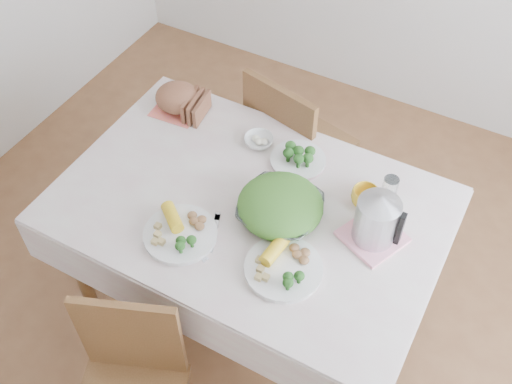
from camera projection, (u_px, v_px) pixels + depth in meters
The scene contains 17 objects.
floor at pixel (250, 304), 2.91m from camera, with size 3.60×3.60×0.00m, color brown.
dining_table at pixel (250, 260), 2.63m from camera, with size 1.40×0.90×0.75m, color brown.
tablecloth at pixel (249, 204), 2.35m from camera, with size 1.50×1.00×0.01m, color beige.
chair_far at pixel (301, 144), 2.99m from camera, with size 0.42×0.42×0.93m, color brown.
salad_bowl at pixel (280, 210), 2.27m from camera, with size 0.31×0.31×0.08m, color white.
dinner_plate_left at pixel (180, 234), 2.23m from camera, with size 0.28×0.28×0.02m, color white.
dinner_plate_right at pixel (283, 269), 2.13m from camera, with size 0.28×0.28×0.02m, color white.
broccoli_plate at pixel (298, 160), 2.48m from camera, with size 0.23×0.23×0.02m, color beige.
napkin at pixel (179, 108), 2.71m from camera, with size 0.21×0.21×0.00m, color #FB7361.
bread_loaf at pixel (177, 98), 2.67m from camera, with size 0.20×0.19×0.12m, color brown.
fruit_bowl at pixel (259, 141), 2.55m from camera, with size 0.12×0.12×0.04m, color white.
yellow_mug at pixel (365, 197), 2.31m from camera, with size 0.11×0.11×0.08m, color yellow.
glass_tumbler at pixel (390, 188), 2.31m from camera, with size 0.06×0.06×0.11m, color white.
pink_tray at pixel (372, 237), 2.22m from camera, with size 0.20×0.20×0.02m, color pink.
electric_kettle at pixel (377, 218), 2.14m from camera, with size 0.16×0.16×0.22m, color #B2B5BA.
fork_left at pixel (214, 233), 2.24m from camera, with size 0.02×0.18×0.00m, color silver.
knife at pixel (189, 244), 2.21m from camera, with size 0.02×0.20×0.00m, color silver.
Camera 1 is at (0.75, -1.31, 2.55)m, focal length 42.00 mm.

